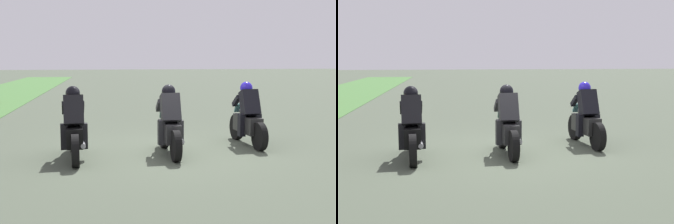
# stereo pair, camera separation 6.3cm
# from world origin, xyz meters

# --- Properties ---
(ground_plane) EXTENTS (120.00, 120.00, 0.00)m
(ground_plane) POSITION_xyz_m (0.00, 0.00, 0.00)
(ground_plane) COLOR #454F3F
(rider_lane_a) EXTENTS (2.04, 0.56, 1.51)m
(rider_lane_a) POSITION_xyz_m (0.58, -2.01, 0.62)
(rider_lane_a) COLOR black
(rider_lane_a) RESTS_ON ground_plane
(rider_lane_b) EXTENTS (2.04, 0.55, 1.51)m
(rider_lane_b) POSITION_xyz_m (-0.22, -0.02, 0.62)
(rider_lane_b) COLOR black
(rider_lane_b) RESTS_ON ground_plane
(rider_lane_c) EXTENTS (2.04, 0.57, 1.51)m
(rider_lane_c) POSITION_xyz_m (-0.43, 2.00, 0.62)
(rider_lane_c) COLOR black
(rider_lane_c) RESTS_ON ground_plane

